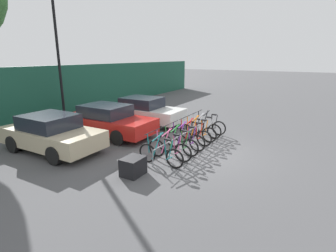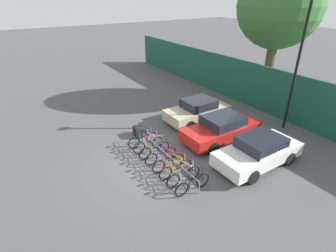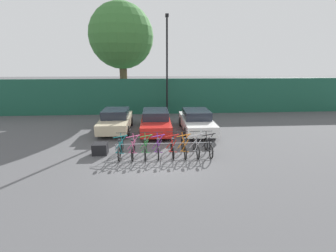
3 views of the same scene
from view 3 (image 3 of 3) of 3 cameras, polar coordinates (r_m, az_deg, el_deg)
ground_plane at (r=10.49m, az=-2.72°, el=-8.60°), size 120.00×120.00×0.00m
hoarding_wall at (r=19.25m, az=-3.33°, el=7.48°), size 36.00×0.16×2.99m
bike_rack at (r=10.93m, az=-0.78°, el=-4.70°), size 4.77×0.04×0.57m
bicycle_teal at (r=10.94m, az=-11.92°, el=-5.72°), size 0.68×1.71×1.05m
bicycle_pink at (r=10.87m, az=-8.83°, el=-5.70°), size 0.68×1.71×1.05m
bicycle_green at (r=10.83m, az=-5.72°, el=-5.66°), size 0.68×1.71×1.05m
bicycle_purple at (r=10.83m, az=-2.51°, el=-5.61°), size 0.68×1.71×1.05m
bicycle_red at (r=10.86m, az=1.08°, el=-5.53°), size 0.68×1.71×1.05m
bicycle_orange at (r=10.92m, az=4.04°, el=-5.44°), size 0.68×1.71×1.05m
bicycle_silver at (r=11.01m, az=7.12°, el=-5.34°), size 0.68×1.71×1.05m
bicycle_black at (r=11.14m, az=10.24°, el=-5.22°), size 0.68×1.71×1.05m
car_beige at (r=14.99m, az=-13.09°, el=1.44°), size 1.91×4.02×1.40m
car_red at (r=14.39m, az=-3.13°, el=1.25°), size 1.91×4.38×1.40m
car_white at (r=14.51m, az=7.23°, el=1.26°), size 1.91×4.26×1.40m
lamp_post at (r=18.06m, az=-0.26°, el=15.62°), size 0.24×0.44×7.71m
cargo_crate at (r=11.49m, az=-16.84°, el=-5.56°), size 0.70×0.56×0.55m
tree_behind_hoarding at (r=21.09m, az=-11.74°, el=21.31°), size 5.47×5.47×9.18m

